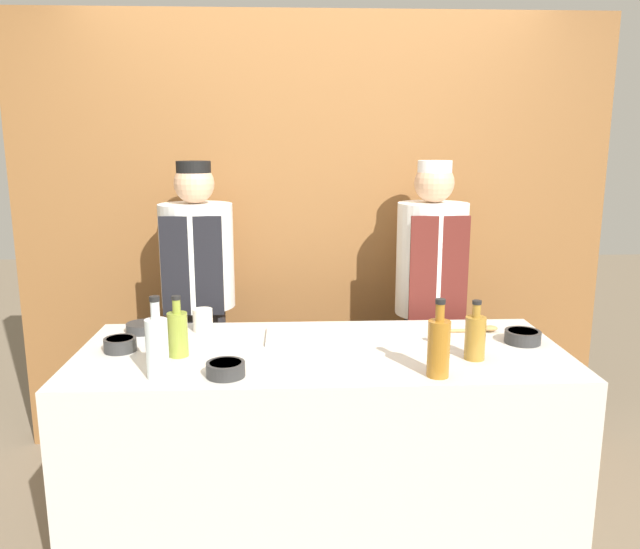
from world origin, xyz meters
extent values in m
plane|color=#756651|center=(0.00, 0.00, 0.00)|extent=(14.00, 14.00, 0.00)
cube|color=brown|center=(0.00, 1.07, 1.20)|extent=(3.25, 0.18, 2.40)
cube|color=beige|center=(0.00, 0.00, 0.44)|extent=(1.99, 0.82, 0.89)
cylinder|color=#2D2D2D|center=(0.85, 0.05, 0.92)|extent=(0.15, 0.15, 0.05)
cylinder|color=brown|center=(0.85, 0.05, 0.93)|extent=(0.12, 0.12, 0.02)
cylinder|color=#2D2D2D|center=(-0.36, -0.28, 0.92)|extent=(0.14, 0.14, 0.05)
cylinder|color=yellow|center=(-0.36, -0.28, 0.93)|extent=(0.12, 0.12, 0.02)
cylinder|color=#2D2D2D|center=(-0.82, 0.02, 0.92)|extent=(0.13, 0.13, 0.05)
cylinder|color=#703384|center=(-0.82, 0.02, 0.94)|extent=(0.11, 0.11, 0.02)
cylinder|color=#2D2D2D|center=(-0.79, 0.28, 0.91)|extent=(0.15, 0.15, 0.04)
cylinder|color=orange|center=(-0.79, 0.28, 0.92)|extent=(0.12, 0.12, 0.01)
cube|color=white|center=(-0.07, 0.16, 0.90)|extent=(0.33, 0.24, 0.02)
cylinder|color=olive|center=(-0.57, -0.05, 0.98)|extent=(0.08, 0.08, 0.18)
cylinder|color=olive|center=(-0.57, -0.05, 1.09)|extent=(0.03, 0.03, 0.05)
cylinder|color=black|center=(-0.57, -0.05, 1.13)|extent=(0.04, 0.04, 0.01)
cylinder|color=olive|center=(0.59, -0.14, 0.97)|extent=(0.08, 0.08, 0.17)
cylinder|color=olive|center=(0.59, -0.14, 1.08)|extent=(0.03, 0.03, 0.05)
cylinder|color=black|center=(0.59, -0.14, 1.12)|extent=(0.04, 0.04, 0.01)
cylinder|color=silver|center=(-0.60, -0.28, 1.00)|extent=(0.08, 0.08, 0.22)
cylinder|color=silver|center=(-0.60, -0.28, 1.14)|extent=(0.03, 0.03, 0.07)
cylinder|color=black|center=(-0.60, -0.28, 1.18)|extent=(0.04, 0.04, 0.02)
cylinder|color=#9E661E|center=(0.41, -0.32, 0.99)|extent=(0.08, 0.08, 0.21)
cylinder|color=#9E661E|center=(0.41, -0.32, 1.13)|extent=(0.03, 0.03, 0.06)
cylinder|color=black|center=(0.41, -0.32, 1.17)|extent=(0.04, 0.04, 0.02)
cylinder|color=silver|center=(-0.52, 0.29, 0.94)|extent=(0.09, 0.09, 0.10)
cylinder|color=#B2844C|center=(0.63, 0.21, 0.90)|extent=(0.23, 0.02, 0.02)
ellipsoid|color=#B2844C|center=(0.77, 0.21, 0.91)|extent=(0.07, 0.05, 0.02)
cylinder|color=#28282D|center=(-0.60, 0.69, 0.45)|extent=(0.26, 0.26, 0.90)
cylinder|color=silver|center=(-0.60, 0.69, 1.16)|extent=(0.37, 0.37, 0.52)
cube|color=black|center=(-0.60, 0.51, 1.14)|extent=(0.29, 0.02, 0.48)
sphere|color=tan|center=(-0.60, 0.69, 1.52)|extent=(0.20, 0.20, 0.20)
cylinder|color=black|center=(-0.60, 0.69, 1.60)|extent=(0.17, 0.17, 0.07)
cylinder|color=#28282D|center=(0.60, 0.69, 0.42)|extent=(0.26, 0.26, 0.85)
cylinder|color=white|center=(0.60, 0.69, 1.14)|extent=(0.36, 0.36, 0.57)
cube|color=#561E19|center=(0.60, 0.51, 1.11)|extent=(0.29, 0.02, 0.53)
sphere|color=tan|center=(0.60, 0.69, 1.52)|extent=(0.20, 0.20, 0.20)
cylinder|color=white|center=(0.60, 0.69, 1.60)|extent=(0.17, 0.17, 0.07)
camera|label=1|loc=(-0.12, -2.43, 1.72)|focal=35.00mm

